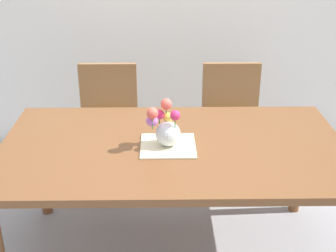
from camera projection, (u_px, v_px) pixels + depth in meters
dining_table at (173, 157)px, 2.54m from camera, size 1.86×1.06×0.74m
chair_left at (108, 118)px, 3.39m from camera, size 0.42×0.42×0.90m
chair_right at (232, 117)px, 3.40m from camera, size 0.42×0.42×0.90m
placemat at (168, 146)px, 2.49m from camera, size 0.29×0.29×0.01m
flower_vase at (166, 127)px, 2.44m from camera, size 0.18×0.14×0.25m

